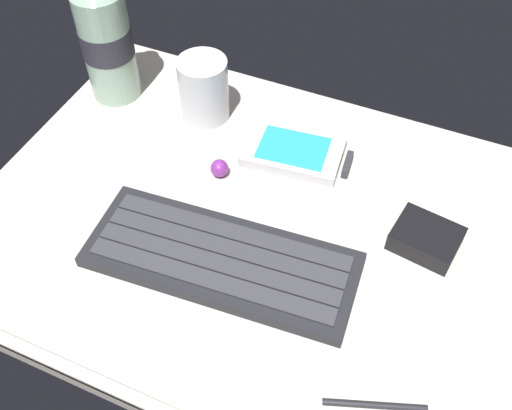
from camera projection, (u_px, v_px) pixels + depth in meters
ground_plane at (255, 229)px, 68.51cm from camera, size 64.00×48.00×2.80cm
keyboard at (222, 259)px, 63.61cm from camera, size 29.74×13.12×1.70cm
handheld_device at (298, 153)px, 73.94cm from camera, size 13.34×8.85×1.50cm
juice_cup at (204, 91)px, 76.68cm from camera, size 6.40×6.40×8.50cm
water_bottle at (105, 36)px, 75.79cm from camera, size 6.73×6.73×20.80cm
charger_block at (426, 238)px, 64.88cm from camera, size 7.76×6.59×2.40cm
trackball_mouse at (219, 168)px, 71.79cm from camera, size 2.20×2.20×2.20cm
stylus_pen at (375, 404)px, 53.95cm from camera, size 9.18×3.86×0.70cm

